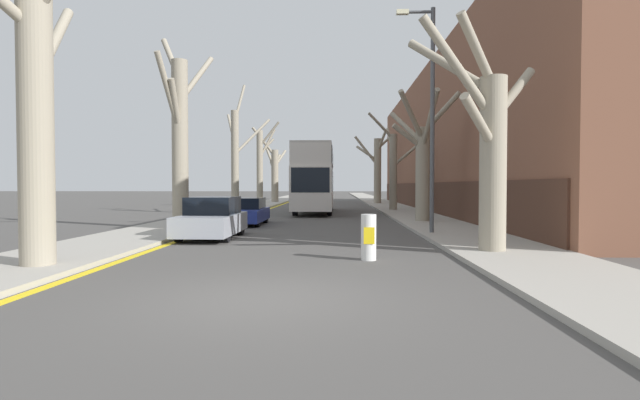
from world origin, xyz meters
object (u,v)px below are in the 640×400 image
Objects in this scene: double_decker_bus at (315,176)px; lamp_post at (430,110)px; parked_car_1 at (244,212)px; traffic_bollard at (369,237)px; street_tree_left_3 at (261,165)px; street_tree_left_0 at (33,82)px; street_tree_left_2 at (236,156)px; street_tree_right_3 at (377,167)px; street_tree_right_1 at (422,161)px; street_tree_left_1 at (180,135)px; street_tree_right_2 at (393,168)px; parked_car_0 at (212,219)px; street_tree_right_0 at (488,145)px; street_tree_left_4 at (274,172)px.

lamp_post is (4.85, -15.22, 2.11)m from double_decker_bus.
parked_car_1 reaches higher than traffic_bollard.
street_tree_left_3 is at bearing 96.30° from parked_car_1.
street_tree_left_3 is 0.87× the size of lamp_post.
street_tree_left_0 is 0.95× the size of street_tree_left_2.
street_tree_right_1 is at bearing -89.51° from street_tree_right_3.
parked_car_1 is at bearing -83.70° from street_tree_left_3.
street_tree_left_2 reaches higher than street_tree_left_0.
traffic_bollard is (7.37, -8.60, -3.39)m from street_tree_left_1.
traffic_bollard is (7.16, -29.64, -2.96)m from street_tree_left_3.
street_tree_left_0 is 12.58m from lamp_post.
street_tree_right_2 reaches higher than parked_car_0.
double_decker_bus reaches higher than parked_car_1.
parked_car_0 is at bearing 72.02° from street_tree_left_0.
traffic_bollard is at bearing -113.08° from lamp_post.
street_tree_right_0 is at bearing -60.58° from street_tree_left_2.
street_tree_right_2 is 15.34m from parked_car_1.
street_tree_left_4 is 30.00m from street_tree_right_1.
street_tree_left_1 is 10.29m from lamp_post.
street_tree_right_1 is (10.71, 3.43, -0.97)m from street_tree_left_1.
street_tree_left_2 is 1.38× the size of street_tree_right_0.
street_tree_right_0 is 5.44× the size of traffic_bollard.
street_tree_left_2 reaches higher than parked_car_0.
street_tree_left_0 is 1.11× the size of street_tree_left_3.
parked_car_1 is at bearing -76.12° from street_tree_left_2.
street_tree_left_3 is 1.17× the size of street_tree_right_0.
street_tree_right_2 is at bearing 87.83° from lamp_post.
street_tree_right_1 reaches higher than parked_car_1.
street_tree_right_3 reaches higher than street_tree_right_1.
street_tree_left_4 reaches higher than parked_car_0.
street_tree_right_3 is 30.24m from lamp_post.
street_tree_right_1 is 0.88× the size of street_tree_right_3.
street_tree_right_3 is at bearing -19.71° from street_tree_left_4.
parked_car_1 is at bearing 114.91° from traffic_bollard.
street_tree_left_4 reaches higher than street_tree_left_3.
street_tree_right_1 is 0.88× the size of street_tree_right_2.
street_tree_left_4 is at bearing 90.93° from street_tree_left_3.
street_tree_left_4 is 1.28× the size of street_tree_right_0.
parked_car_0 is at bearing -86.37° from street_tree_left_4.
parked_car_0 is at bearing -90.00° from parked_car_1.
street_tree_right_1 reaches higher than parked_car_0.
street_tree_right_2 reaches higher than street_tree_right_1.
parked_car_0 is at bearing 135.89° from traffic_bollard.
street_tree_left_0 is 1.94× the size of parked_car_1.
street_tree_left_4 is at bearing 110.85° from street_tree_right_1.
street_tree_left_0 reaches higher than street_tree_right_3.
street_tree_right_0 is 9.42m from parked_car_0.
street_tree_left_0 is 0.98× the size of street_tree_left_1.
street_tree_left_2 reaches higher than street_tree_left_1.
parked_car_1 is 3.67× the size of traffic_bollard.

